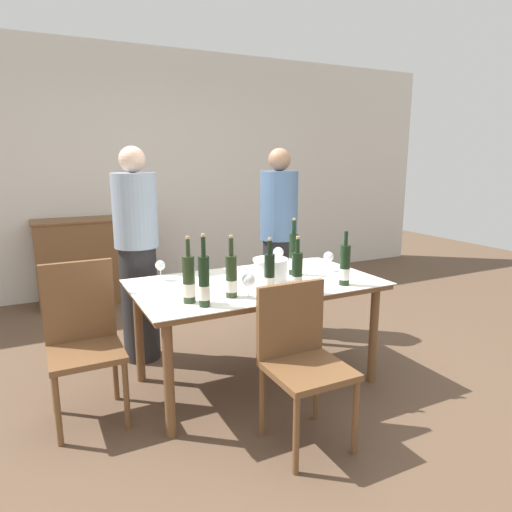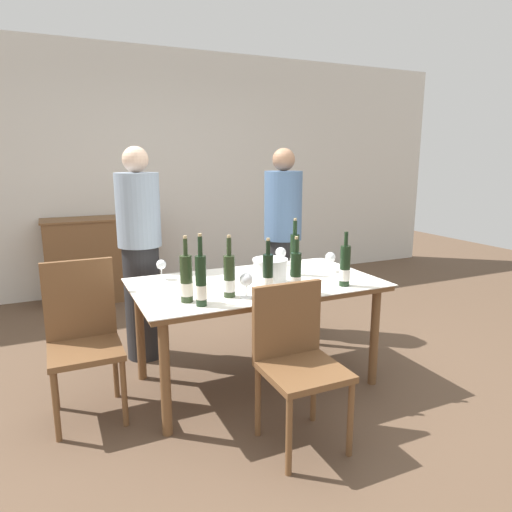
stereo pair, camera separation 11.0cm
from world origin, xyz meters
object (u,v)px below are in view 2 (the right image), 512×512
object	(u,v)px
person_host	(141,256)
wine_glass_3	(246,281)
chair_left_end	(83,330)
wine_bottle_4	(268,274)
wine_glass_2	(281,253)
ice_bucket	(270,270)
wine_bottle_1	(295,255)
person_guest_left	(283,243)
sideboard_cabinet	(102,259)
dining_table	(256,292)
wine_bottle_0	(296,274)
chair_near_front	(296,353)
wine_bottle_6	(186,280)
wine_bottle_3	(345,267)
wine_glass_0	(161,266)
wine_glass_1	(330,258)
wine_bottle_2	(201,282)
wine_bottle_5	(229,277)

from	to	relation	value
person_host	wine_glass_3	bearing A→B (deg)	-68.18
chair_left_end	wine_glass_3	bearing A→B (deg)	-23.73
wine_bottle_4	wine_glass_2	world-z (taller)	wine_bottle_4
wine_bottle_4	person_host	distance (m)	1.19
wine_bottle_4	wine_glass_2	xyz separation A→B (m)	(0.43, 0.65, -0.03)
ice_bucket	wine_bottle_1	size ratio (longest dim) A/B	0.58
person_guest_left	sideboard_cabinet	bearing A→B (deg)	129.01
dining_table	wine_bottle_0	world-z (taller)	wine_bottle_0
wine_bottle_1	chair_near_front	world-z (taller)	wine_bottle_1
wine_bottle_0	wine_bottle_6	distance (m)	0.68
wine_bottle_3	wine_glass_3	world-z (taller)	wine_bottle_3
wine_bottle_1	person_host	distance (m)	1.19
dining_table	sideboard_cabinet	bearing A→B (deg)	106.84
wine_bottle_0	wine_glass_3	world-z (taller)	wine_bottle_0
wine_glass_0	wine_glass_1	xyz separation A→B (m)	(1.19, -0.30, 0.01)
wine_bottle_2	wine_glass_2	distance (m)	1.14
chair_left_end	chair_near_front	distance (m)	1.31
wine_bottle_1	wine_glass_3	size ratio (longest dim) A/B	2.66
wine_bottle_5	wine_glass_0	world-z (taller)	wine_bottle_5
chair_near_front	wine_bottle_2	bearing A→B (deg)	139.36
wine_bottle_5	chair_near_front	size ratio (longest dim) A/B	0.43
ice_bucket	chair_left_end	bearing A→B (deg)	171.49
wine_glass_2	wine_glass_3	bearing A→B (deg)	-130.76
wine_glass_2	chair_left_end	bearing A→B (deg)	-169.29
ice_bucket	wine_bottle_5	distance (m)	0.39
ice_bucket	wine_glass_3	size ratio (longest dim) A/B	1.53
wine_glass_2	wine_glass_0	bearing A→B (deg)	-177.18
wine_bottle_5	wine_glass_1	world-z (taller)	wine_bottle_5
wine_bottle_2	wine_bottle_5	xyz separation A→B (m)	(0.21, 0.09, -0.02)
wine_bottle_2	wine_bottle_3	xyz separation A→B (m)	(0.99, 0.01, -0.02)
wine_bottle_5	wine_glass_2	bearing A→B (deg)	42.66
chair_near_front	person_guest_left	bearing A→B (deg)	64.92
wine_glass_2	wine_bottle_0	bearing A→B (deg)	-110.53
wine_bottle_0	wine_bottle_5	bearing A→B (deg)	167.39
wine_bottle_2	wine_glass_0	world-z (taller)	wine_bottle_2
wine_bottle_3	wine_bottle_6	distance (m)	1.05
wine_bottle_5	wine_glass_2	xyz separation A→B (m)	(0.68, 0.62, -0.03)
wine_bottle_0	wine_bottle_5	distance (m)	0.42
chair_near_front	person_host	size ratio (longest dim) A/B	0.54
ice_bucket	wine_bottle_4	world-z (taller)	wine_bottle_4
person_host	person_guest_left	size ratio (longest dim) A/B	1.00
wine_bottle_0	wine_bottle_3	size ratio (longest dim) A/B	0.99
ice_bucket	wine_glass_0	world-z (taller)	ice_bucket
person_guest_left	wine_bottle_2	bearing A→B (deg)	-134.74
sideboard_cabinet	person_guest_left	world-z (taller)	person_guest_left
sideboard_cabinet	wine_bottle_4	size ratio (longest dim) A/B	3.44
dining_table	wine_glass_3	world-z (taller)	wine_glass_3
wine_bottle_4	wine_glass_1	world-z (taller)	wine_bottle_4
wine_bottle_2	wine_glass_3	world-z (taller)	wine_bottle_2
wine_glass_1	person_host	world-z (taller)	person_host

